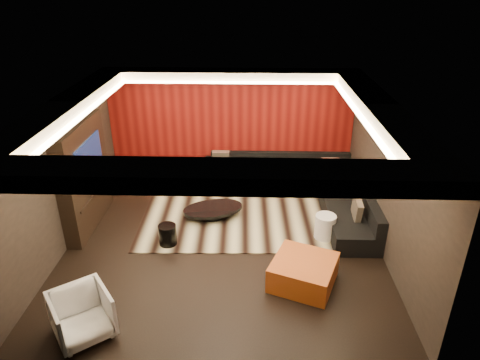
{
  "coord_description": "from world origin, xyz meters",
  "views": [
    {
      "loc": [
        0.53,
        -7.1,
        4.77
      ],
      "look_at": [
        0.3,
        0.6,
        1.05
      ],
      "focal_mm": 32.0,
      "sensor_mm": 36.0,
      "label": 1
    }
  ],
  "objects_px": {
    "drum_stool": "(168,235)",
    "orange_ottoman": "(303,272)",
    "white_side_table": "(325,227)",
    "sectional_sofa": "(303,188)",
    "armchair": "(82,315)",
    "coffee_table": "(213,212)"
  },
  "relations": [
    {
      "from": "orange_ottoman",
      "to": "armchair",
      "type": "relative_size",
      "value": 1.26
    },
    {
      "from": "white_side_table",
      "to": "orange_ottoman",
      "type": "bearing_deg",
      "value": -112.12
    },
    {
      "from": "coffee_table",
      "to": "armchair",
      "type": "xyz_separation_m",
      "value": [
        -1.58,
        -3.4,
        0.23
      ]
    },
    {
      "from": "armchair",
      "to": "sectional_sofa",
      "type": "xyz_separation_m",
      "value": [
        3.61,
        4.36,
        -0.1
      ]
    },
    {
      "from": "white_side_table",
      "to": "armchair",
      "type": "distance_m",
      "value": 4.7
    },
    {
      "from": "orange_ottoman",
      "to": "armchair",
      "type": "height_order",
      "value": "armchair"
    },
    {
      "from": "coffee_table",
      "to": "armchair",
      "type": "distance_m",
      "value": 3.76
    },
    {
      "from": "white_side_table",
      "to": "orange_ottoman",
      "type": "distance_m",
      "value": 1.51
    },
    {
      "from": "white_side_table",
      "to": "sectional_sofa",
      "type": "height_order",
      "value": "sectional_sofa"
    },
    {
      "from": "drum_stool",
      "to": "orange_ottoman",
      "type": "distance_m",
      "value": 2.73
    },
    {
      "from": "white_side_table",
      "to": "sectional_sofa",
      "type": "relative_size",
      "value": 0.14
    },
    {
      "from": "drum_stool",
      "to": "armchair",
      "type": "relative_size",
      "value": 0.51
    },
    {
      "from": "sectional_sofa",
      "to": "orange_ottoman",
      "type": "bearing_deg",
      "value": -95.6
    },
    {
      "from": "coffee_table",
      "to": "drum_stool",
      "type": "height_order",
      "value": "drum_stool"
    },
    {
      "from": "sectional_sofa",
      "to": "armchair",
      "type": "bearing_deg",
      "value": -129.58
    },
    {
      "from": "orange_ottoman",
      "to": "sectional_sofa",
      "type": "distance_m",
      "value": 3.12
    },
    {
      "from": "drum_stool",
      "to": "orange_ottoman",
      "type": "relative_size",
      "value": 0.41
    },
    {
      "from": "drum_stool",
      "to": "white_side_table",
      "type": "xyz_separation_m",
      "value": [
        3.08,
        0.33,
        0.03
      ]
    },
    {
      "from": "white_side_table",
      "to": "orange_ottoman",
      "type": "height_order",
      "value": "white_side_table"
    },
    {
      "from": "drum_stool",
      "to": "white_side_table",
      "type": "distance_m",
      "value": 3.1
    },
    {
      "from": "drum_stool",
      "to": "armchair",
      "type": "height_order",
      "value": "armchair"
    },
    {
      "from": "orange_ottoman",
      "to": "drum_stool",
      "type": "bearing_deg",
      "value": 156.87
    }
  ]
}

